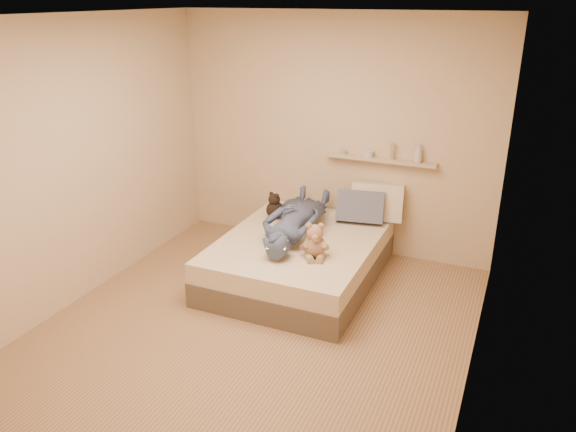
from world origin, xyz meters
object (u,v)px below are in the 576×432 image
at_px(game_console, 276,246).
at_px(dark_plush, 275,207).
at_px(bed, 299,259).
at_px(person, 295,218).
at_px(pillow_cream, 377,202).
at_px(teddy_bear, 315,243).
at_px(wall_shelf, 380,160).
at_px(pillow_grey, 360,207).

height_order(game_console, dark_plush, dark_plush).
relative_size(bed, person, 1.30).
distance_m(dark_plush, pillow_cream, 1.11).
bearing_deg(teddy_bear, dark_plush, 135.23).
bearing_deg(pillow_cream, teddy_bear, -103.32).
bearing_deg(teddy_bear, pillow_cream, 76.68).
distance_m(game_console, wall_shelf, 1.64).
relative_size(game_console, wall_shelf, 0.16).
xyz_separation_m(pillow_grey, person, (-0.51, -0.59, 0.01)).
bearing_deg(wall_shelf, pillow_cream, -77.44).
bearing_deg(bed, person, 131.31).
height_order(dark_plush, pillow_cream, pillow_cream).
xyz_separation_m(bed, teddy_bear, (0.29, -0.33, 0.37)).
height_order(teddy_bear, pillow_cream, pillow_cream).
distance_m(bed, pillow_cream, 1.09).
relative_size(bed, pillow_cream, 3.45).
bearing_deg(wall_shelf, person, -128.40).
bearing_deg(person, pillow_grey, -137.14).
bearing_deg(wall_shelf, dark_plush, -153.87).
distance_m(teddy_bear, pillow_grey, 1.03).
height_order(bed, game_console, game_console).
relative_size(game_console, pillow_grey, 0.38).
height_order(bed, wall_shelf, wall_shelf).
xyz_separation_m(bed, pillow_grey, (0.42, 0.69, 0.40)).
bearing_deg(bed, teddy_bear, -48.64).
height_order(game_console, wall_shelf, wall_shelf).
bearing_deg(game_console, pillow_cream, 67.95).
xyz_separation_m(teddy_bear, dark_plush, (-0.75, 0.75, -0.02)).
bearing_deg(pillow_grey, dark_plush, -162.64).
distance_m(bed, game_console, 0.68).
distance_m(bed, wall_shelf, 1.38).
relative_size(person, wall_shelf, 1.22).
bearing_deg(wall_shelf, teddy_bear, -101.72).
distance_m(teddy_bear, dark_plush, 1.06).
xyz_separation_m(dark_plush, person, (0.37, -0.31, 0.05)).
bearing_deg(wall_shelf, pillow_grey, -119.94).
bearing_deg(teddy_bear, bed, 131.36).
bearing_deg(teddy_bear, wall_shelf, 78.28).
relative_size(pillow_cream, pillow_grey, 1.10).
xyz_separation_m(teddy_bear, pillow_grey, (0.13, 1.02, 0.03)).
distance_m(bed, pillow_grey, 0.90).
xyz_separation_m(teddy_bear, wall_shelf, (0.26, 1.24, 0.51)).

